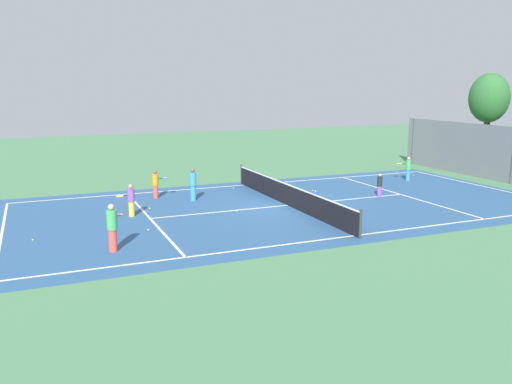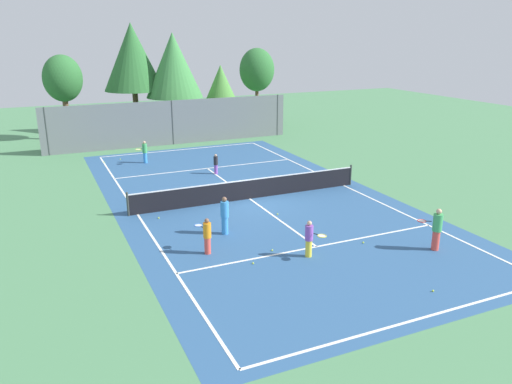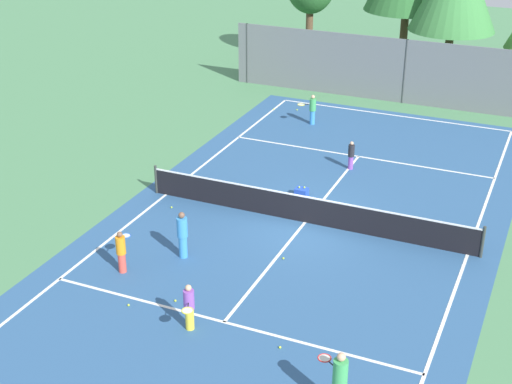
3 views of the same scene
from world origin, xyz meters
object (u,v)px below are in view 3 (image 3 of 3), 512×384
tennis_ball_1 (129,305)px  tennis_ball_5 (283,258)px  player_2 (312,109)px  ball_crate (301,193)px  player_1 (189,307)px  tennis_ball_9 (297,110)px  tennis_ball_4 (175,301)px  tennis_ball_3 (274,109)px  tennis_ball_7 (436,244)px  player_3 (183,234)px  tennis_ball_6 (280,347)px  player_5 (121,251)px  tennis_ball_2 (172,207)px  player_4 (339,381)px  tennis_ball_0 (361,227)px  player_0 (351,155)px

tennis_ball_1 → tennis_ball_5: bearing=53.8°
player_2 → ball_crate: bearing=-73.0°
player_1 → tennis_ball_9: player_1 is taller
tennis_ball_4 → player_2: bearing=95.2°
tennis_ball_3 → tennis_ball_5: size_ratio=1.00×
tennis_ball_7 → player_1: bearing=-125.3°
tennis_ball_4 → tennis_ball_5: size_ratio=1.00×
player_3 → tennis_ball_6: bearing=-34.4°
tennis_ball_4 → tennis_ball_9: bearing=99.1°
player_5 → tennis_ball_2: player_5 is taller
player_4 → tennis_ball_4: bearing=157.0°
player_4 → tennis_ball_6: size_ratio=24.68×
tennis_ball_0 → tennis_ball_6: (-0.04, -7.24, 0.00)m
player_4 → tennis_ball_9: bearing=113.4°
tennis_ball_1 → tennis_ball_6: size_ratio=1.00×
player_0 → player_4: bearing=-74.1°
tennis_ball_9 → player_2: bearing=-49.2°
ball_crate → player_3: bearing=-108.9°
player_2 → tennis_ball_0: 10.24m
ball_crate → tennis_ball_1: (-2.00, -8.59, -0.15)m
tennis_ball_2 → player_3: bearing=-54.2°
player_1 → player_2: player_2 is taller
tennis_ball_0 → tennis_ball_5: bearing=-118.7°
player_3 → tennis_ball_3: player_3 is taller
ball_crate → tennis_ball_1: 8.82m
tennis_ball_1 → tennis_ball_6: bearing=-0.8°
player_5 → tennis_ball_9: bearing=91.5°
tennis_ball_7 → player_3: bearing=-150.9°
ball_crate → tennis_ball_0: ball_crate is taller
ball_crate → tennis_ball_1: bearing=-103.1°
tennis_ball_1 → tennis_ball_7: (7.28, 7.04, 0.00)m
tennis_ball_0 → player_1: bearing=-109.2°
player_2 → tennis_ball_5: bearing=-74.3°
player_3 → player_1: bearing=-58.7°
player_5 → tennis_ball_5: size_ratio=20.95×
tennis_ball_5 → tennis_ball_9: same height
player_0 → tennis_ball_2: 7.68m
tennis_ball_2 → tennis_ball_6: bearing=-42.1°
player_2 → tennis_ball_3: player_2 is taller
player_2 → tennis_ball_5: size_ratio=21.18×
tennis_ball_7 → tennis_ball_9: same height
tennis_ball_5 → player_3: bearing=-159.1°
player_2 → player_5: bearing=-93.5°
player_3 → tennis_ball_5: bearing=20.9°
player_0 → tennis_ball_9: (-4.48, 5.77, -0.57)m
tennis_ball_2 → tennis_ball_7: size_ratio=1.00×
player_5 → ball_crate: player_5 is taller
player_1 → player_3: (-2.01, 3.31, 0.09)m
tennis_ball_4 → player_5: bearing=160.5°
player_4 → player_5: (-7.91, 3.19, -0.12)m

